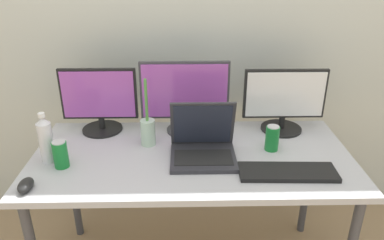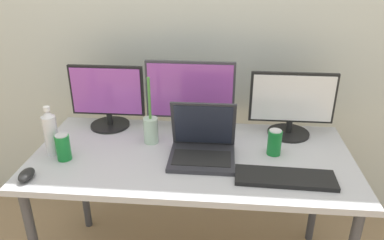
{
  "view_description": "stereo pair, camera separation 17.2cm",
  "coord_description": "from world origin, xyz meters",
  "px_view_note": "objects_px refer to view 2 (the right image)",
  "views": [
    {
      "loc": [
        -0.03,
        -1.56,
        1.64
      ],
      "look_at": [
        0.0,
        0.0,
        0.92
      ],
      "focal_mm": 35.0,
      "sensor_mm": 36.0,
      "label": 1
    },
    {
      "loc": [
        0.14,
        -1.55,
        1.64
      ],
      "look_at": [
        0.0,
        0.0,
        0.92
      ],
      "focal_mm": 35.0,
      "sensor_mm": 36.0,
      "label": 2
    }
  ],
  "objects_px": {
    "monitor_left": "(107,97)",
    "water_bottle": "(51,132)",
    "monitor_center": "(190,95)",
    "soda_can_by_laptop": "(63,147)",
    "monitor_right": "(292,104)",
    "work_desk": "(192,166)",
    "soda_can_near_keyboard": "(274,142)",
    "mouse_by_keyboard": "(26,175)",
    "bamboo_vase": "(151,129)",
    "laptop_silver": "(202,145)",
    "keyboard_main": "(285,178)"
  },
  "relations": [
    {
      "from": "keyboard_main",
      "to": "soda_can_near_keyboard",
      "type": "xyz_separation_m",
      "value": [
        -0.02,
        0.22,
        0.05
      ]
    },
    {
      "from": "work_desk",
      "to": "monitor_left",
      "type": "bearing_deg",
      "value": 150.67
    },
    {
      "from": "monitor_center",
      "to": "mouse_by_keyboard",
      "type": "xyz_separation_m",
      "value": [
        -0.65,
        -0.52,
        -0.18
      ]
    },
    {
      "from": "monitor_right",
      "to": "water_bottle",
      "type": "bearing_deg",
      "value": -165.15
    },
    {
      "from": "monitor_right",
      "to": "keyboard_main",
      "type": "distance_m",
      "value": 0.47
    },
    {
      "from": "monitor_left",
      "to": "water_bottle",
      "type": "distance_m",
      "value": 0.37
    },
    {
      "from": "laptop_silver",
      "to": "mouse_by_keyboard",
      "type": "relative_size",
      "value": 2.93
    },
    {
      "from": "keyboard_main",
      "to": "soda_can_near_keyboard",
      "type": "height_order",
      "value": "soda_can_near_keyboard"
    },
    {
      "from": "monitor_left",
      "to": "soda_can_by_laptop",
      "type": "xyz_separation_m",
      "value": [
        -0.11,
        -0.37,
        -0.11
      ]
    },
    {
      "from": "water_bottle",
      "to": "keyboard_main",
      "type": "bearing_deg",
      "value": -7.05
    },
    {
      "from": "water_bottle",
      "to": "soda_can_near_keyboard",
      "type": "bearing_deg",
      "value": 4.73
    },
    {
      "from": "laptop_silver",
      "to": "bamboo_vase",
      "type": "height_order",
      "value": "bamboo_vase"
    },
    {
      "from": "monitor_left",
      "to": "bamboo_vase",
      "type": "bearing_deg",
      "value": -32.03
    },
    {
      "from": "monitor_right",
      "to": "soda_can_by_laptop",
      "type": "distance_m",
      "value": 1.14
    },
    {
      "from": "monitor_right",
      "to": "soda_can_near_keyboard",
      "type": "distance_m",
      "value": 0.26
    },
    {
      "from": "mouse_by_keyboard",
      "to": "water_bottle",
      "type": "relative_size",
      "value": 0.43
    },
    {
      "from": "water_bottle",
      "to": "soda_can_near_keyboard",
      "type": "height_order",
      "value": "water_bottle"
    },
    {
      "from": "monitor_right",
      "to": "mouse_by_keyboard",
      "type": "distance_m",
      "value": 1.3
    },
    {
      "from": "keyboard_main",
      "to": "monitor_center",
      "type": "bearing_deg",
      "value": 137.67
    },
    {
      "from": "monitor_center",
      "to": "monitor_left",
      "type": "bearing_deg",
      "value": 177.53
    },
    {
      "from": "monitor_right",
      "to": "bamboo_vase",
      "type": "relative_size",
      "value": 1.25
    },
    {
      "from": "work_desk",
      "to": "bamboo_vase",
      "type": "height_order",
      "value": "bamboo_vase"
    },
    {
      "from": "monitor_left",
      "to": "soda_can_by_laptop",
      "type": "height_order",
      "value": "monitor_left"
    },
    {
      "from": "monitor_right",
      "to": "keyboard_main",
      "type": "height_order",
      "value": "monitor_right"
    },
    {
      "from": "monitor_right",
      "to": "monitor_left",
      "type": "bearing_deg",
      "value": 179.18
    },
    {
      "from": "mouse_by_keyboard",
      "to": "water_bottle",
      "type": "bearing_deg",
      "value": 80.26
    },
    {
      "from": "monitor_right",
      "to": "soda_can_by_laptop",
      "type": "relative_size",
      "value": 3.42
    },
    {
      "from": "water_bottle",
      "to": "monitor_left",
      "type": "bearing_deg",
      "value": 60.32
    },
    {
      "from": "monitor_left",
      "to": "water_bottle",
      "type": "relative_size",
      "value": 1.63
    },
    {
      "from": "work_desk",
      "to": "keyboard_main",
      "type": "bearing_deg",
      "value": -23.84
    },
    {
      "from": "soda_can_near_keyboard",
      "to": "bamboo_vase",
      "type": "bearing_deg",
      "value": 173.61
    },
    {
      "from": "work_desk",
      "to": "mouse_by_keyboard",
      "type": "distance_m",
      "value": 0.74
    },
    {
      "from": "work_desk",
      "to": "monitor_right",
      "type": "xyz_separation_m",
      "value": [
        0.49,
        0.26,
        0.24
      ]
    },
    {
      "from": "keyboard_main",
      "to": "water_bottle",
      "type": "bearing_deg",
      "value": 174.81
    },
    {
      "from": "laptop_silver",
      "to": "keyboard_main",
      "type": "bearing_deg",
      "value": -24.52
    },
    {
      "from": "monitor_right",
      "to": "keyboard_main",
      "type": "xyz_separation_m",
      "value": [
        -0.08,
        -0.44,
        -0.16
      ]
    },
    {
      "from": "laptop_silver",
      "to": "bamboo_vase",
      "type": "distance_m",
      "value": 0.29
    },
    {
      "from": "monitor_left",
      "to": "bamboo_vase",
      "type": "relative_size",
      "value": 1.15
    },
    {
      "from": "bamboo_vase",
      "to": "water_bottle",
      "type": "bearing_deg",
      "value": -160.84
    },
    {
      "from": "monitor_right",
      "to": "water_bottle",
      "type": "xyz_separation_m",
      "value": [
        -1.15,
        -0.31,
        -0.06
      ]
    },
    {
      "from": "work_desk",
      "to": "soda_can_by_laptop",
      "type": "relative_size",
      "value": 12.07
    },
    {
      "from": "monitor_center",
      "to": "soda_can_by_laptop",
      "type": "distance_m",
      "value": 0.67
    },
    {
      "from": "mouse_by_keyboard",
      "to": "soda_can_near_keyboard",
      "type": "bearing_deg",
      "value": 12.22
    },
    {
      "from": "mouse_by_keyboard",
      "to": "monitor_center",
      "type": "bearing_deg",
      "value": 34.81
    },
    {
      "from": "monitor_right",
      "to": "laptop_silver",
      "type": "distance_m",
      "value": 0.53
    },
    {
      "from": "monitor_center",
      "to": "soda_can_by_laptop",
      "type": "height_order",
      "value": "monitor_center"
    },
    {
      "from": "soda_can_by_laptop",
      "to": "bamboo_vase",
      "type": "height_order",
      "value": "bamboo_vase"
    },
    {
      "from": "laptop_silver",
      "to": "keyboard_main",
      "type": "xyz_separation_m",
      "value": [
        0.36,
        -0.17,
        -0.05
      ]
    },
    {
      "from": "monitor_left",
      "to": "bamboo_vase",
      "type": "xyz_separation_m",
      "value": [
        0.26,
        -0.16,
        -0.1
      ]
    },
    {
      "from": "monitor_center",
      "to": "bamboo_vase",
      "type": "xyz_separation_m",
      "value": [
        -0.18,
        -0.15,
        -0.13
      ]
    }
  ]
}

